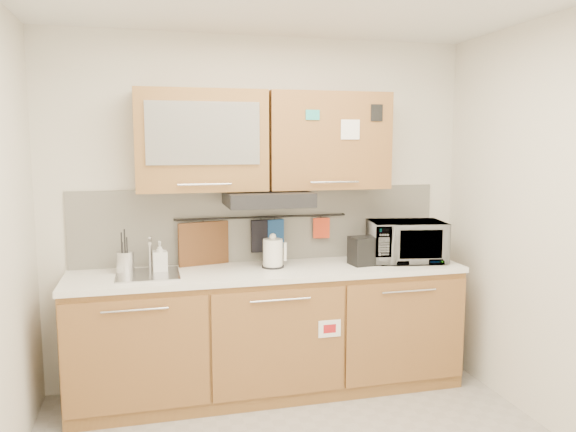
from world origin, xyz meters
TOP-DOWN VIEW (x-y plane):
  - wall_back at (0.00, 1.50)m, footprint 3.20×0.00m
  - base_cabinet at (0.00, 1.19)m, footprint 2.80×0.64m
  - countertop at (0.00, 1.19)m, footprint 2.82×0.62m
  - backsplash at (0.00, 1.49)m, footprint 2.80×0.02m
  - upper_cabinets at (-0.00, 1.32)m, footprint 1.82×0.37m
  - range_hood at (0.00, 1.25)m, footprint 0.60×0.46m
  - sink at (-0.85, 1.21)m, footprint 0.42×0.40m
  - utensil_rail at (0.00, 1.45)m, footprint 1.30×0.02m
  - utensil_crock at (-1.00, 1.29)m, footprint 0.16×0.16m
  - kettle at (0.03, 1.23)m, footprint 0.18×0.16m
  - toaster at (0.74, 1.16)m, footprint 0.29×0.20m
  - microwave at (1.06, 1.20)m, footprint 0.61×0.46m
  - soap_bottle at (-0.76, 1.28)m, footprint 0.10×0.10m
  - cutting_board at (-0.45, 1.44)m, footprint 0.37×0.11m
  - oven_mitt at (0.10, 1.44)m, footprint 0.14×0.06m
  - dark_pouch at (-0.01, 1.44)m, footprint 0.16×0.05m
  - pot_holder at (0.46, 1.44)m, footprint 0.13×0.03m

SIDE VIEW (x-z plane):
  - base_cabinet at x=0.00m, z-range -0.03..0.85m
  - countertop at x=0.00m, z-range 0.88..0.92m
  - sink at x=-0.85m, z-range 0.79..1.05m
  - utensil_crock at x=-1.00m, z-range 0.85..1.15m
  - cutting_board at x=-0.45m, z-range 0.77..1.24m
  - kettle at x=0.03m, z-range 0.89..1.14m
  - toaster at x=0.74m, z-range 0.92..1.13m
  - soap_bottle at x=-0.76m, z-range 0.92..1.14m
  - microwave at x=1.06m, z-range 0.92..1.23m
  - dark_pouch at x=-0.01m, z-range 1.00..1.24m
  - oven_mitt at x=0.10m, z-range 1.02..1.24m
  - pot_holder at x=0.46m, z-range 1.08..1.24m
  - backsplash at x=0.00m, z-range 0.92..1.48m
  - utensil_rail at x=0.00m, z-range 1.25..1.27m
  - wall_back at x=0.00m, z-range -0.30..2.90m
  - range_hood at x=0.00m, z-range 1.37..1.47m
  - upper_cabinets at x=0.00m, z-range 1.48..2.18m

